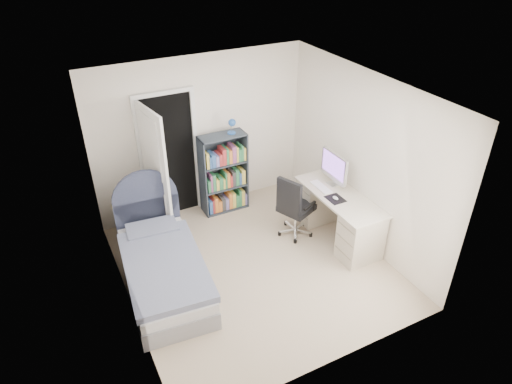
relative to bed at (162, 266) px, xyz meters
name	(u,v)px	position (x,y,z in m)	size (l,w,h in m)	color
room_shell	(254,189)	(1.21, -0.26, 0.97)	(3.50, 3.70, 2.60)	tan
door	(160,166)	(0.44, 1.25, 0.76)	(0.92, 0.82, 2.06)	black
bed	(162,266)	(0.00, 0.00, 0.00)	(1.11, 2.07, 1.23)	gray
nightstand	(128,215)	(-0.14, 1.20, 0.12)	(0.41, 0.41, 0.60)	tan
floor_lamp	(164,189)	(0.49, 1.41, 0.28)	(0.19, 0.19, 1.36)	silver
bookcase	(225,176)	(1.45, 1.26, 0.32)	(0.74, 0.32, 1.56)	#333C46
desk	(338,214)	(2.61, -0.22, 0.13)	(0.61, 1.53, 1.25)	beige
office_chair	(293,205)	(2.04, 0.10, 0.28)	(0.58, 0.59, 1.01)	silver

